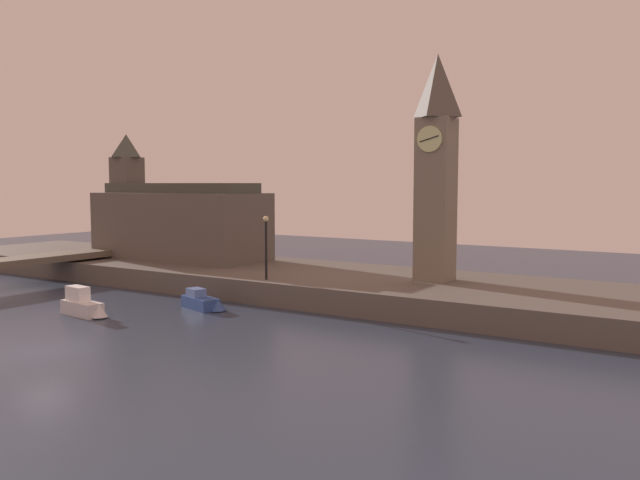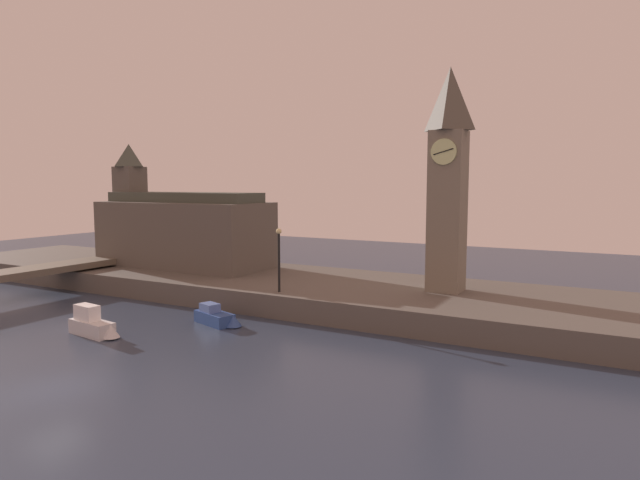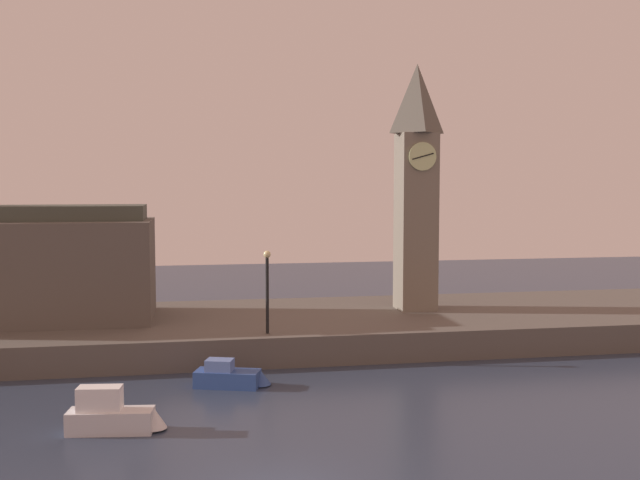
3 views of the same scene
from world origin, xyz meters
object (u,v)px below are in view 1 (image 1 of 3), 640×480
clock_tower (436,164)px  boat_tour_blue (203,302)px  parliament_hall (176,220)px  boat_ferry_white (84,305)px  streetlamp (266,240)px

clock_tower → boat_tour_blue: clock_tower is taller
parliament_hall → boat_ferry_white: size_ratio=4.12×
parliament_hall → boat_tour_blue: bearing=-38.9°
streetlamp → boat_ferry_white: size_ratio=1.14×
streetlamp → boat_ferry_white: (-6.41, -9.03, -3.43)m
streetlamp → boat_tour_blue: bearing=-116.5°
clock_tower → streetlamp: clock_tower is taller
boat_ferry_white → boat_tour_blue: boat_ferry_white is taller
clock_tower → parliament_hall: bearing=179.8°
boat_tour_blue → clock_tower: bearing=39.8°
clock_tower → parliament_hall: size_ratio=0.96×
clock_tower → boat_ferry_white: size_ratio=3.96×
clock_tower → boat_tour_blue: 16.81m
boat_ferry_white → boat_tour_blue: (4.50, 5.19, -0.16)m
clock_tower → parliament_hall: clock_tower is taller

